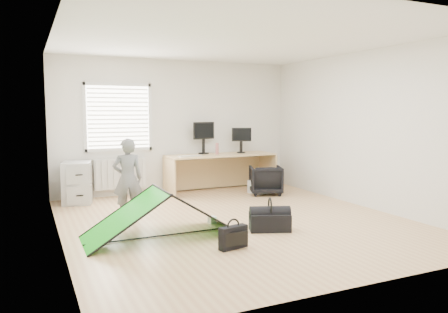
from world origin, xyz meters
name	(u,v)px	position (x,y,z in m)	size (l,w,h in m)	color
ground	(235,221)	(0.00, 0.00, 0.00)	(5.50, 5.50, 0.00)	tan
back_wall	(177,126)	(0.00, 2.75, 1.35)	(5.00, 0.02, 2.70)	silver
window	(118,117)	(-1.20, 2.71, 1.55)	(1.20, 0.06, 1.20)	silver
radiator	(120,174)	(-1.20, 2.67, 0.45)	(1.00, 0.12, 0.60)	silver
desk	(221,173)	(0.81, 2.34, 0.39)	(2.28, 0.72, 0.78)	tan
filing_cabinet	(77,182)	(-2.04, 2.38, 0.38)	(0.49, 0.65, 0.76)	#A9ACAE
monitor_left	(204,142)	(0.52, 2.58, 1.02)	(0.51, 0.11, 0.49)	black
monitor_right	(241,144)	(1.32, 2.42, 0.97)	(0.41, 0.09, 0.40)	black
keyboard	(190,156)	(0.07, 2.17, 0.79)	(0.47, 0.16, 0.02)	beige
thermos	(217,149)	(0.73, 2.35, 0.89)	(0.07, 0.07, 0.24)	#AC6061
office_chair	(266,180)	(1.50, 1.67, 0.29)	(0.61, 0.63, 0.58)	black
person	(128,179)	(-1.44, 0.85, 0.63)	(0.46, 0.30, 1.25)	slate
kite	(162,213)	(-1.25, -0.36, 0.32)	(2.05, 0.89, 0.64)	#11B615
storage_crate	(261,186)	(1.51, 1.87, 0.13)	(0.46, 0.32, 0.26)	#B9BDC2
tote_bag	(76,191)	(-2.03, 2.64, 0.17)	(0.29, 0.13, 0.34)	teal
laptop_bag	(233,237)	(-0.61, -1.21, 0.14)	(0.37, 0.11, 0.28)	black
white_box	(212,220)	(-0.37, 0.02, 0.05)	(0.10, 0.10, 0.10)	silver
duffel_bag	(270,222)	(0.21, -0.70, 0.12)	(0.56, 0.29, 0.25)	black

